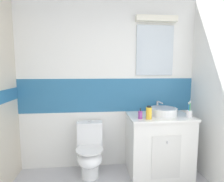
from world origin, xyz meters
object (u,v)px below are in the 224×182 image
sink_basin (163,111)px  toothbrush_cup (189,113)px  toilet (90,151)px  mouthwash_bottle (149,113)px  soap_dispenser (140,115)px

sink_basin → toothbrush_cup: (0.30, -0.16, -0.00)m
sink_basin → toilet: 1.17m
mouthwash_bottle → toilet: bearing=165.2°
sink_basin → mouthwash_bottle: bearing=-144.7°
toothbrush_cup → mouthwash_bottle: toothbrush_cup is taller
sink_basin → toilet: sink_basin is taller
toothbrush_cup → toilet: bearing=172.5°
mouthwash_bottle → soap_dispenser: bearing=169.7°
toilet → soap_dispenser: 0.88m
toilet → sink_basin: bearing=-1.0°
sink_basin → toilet: (-1.03, 0.02, -0.55)m
toothbrush_cup → mouthwash_bottle: 0.56m
toilet → toothbrush_cup: bearing=-7.5°
soap_dispenser → mouthwash_bottle: 0.11m
toilet → toothbrush_cup: toothbrush_cup is taller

